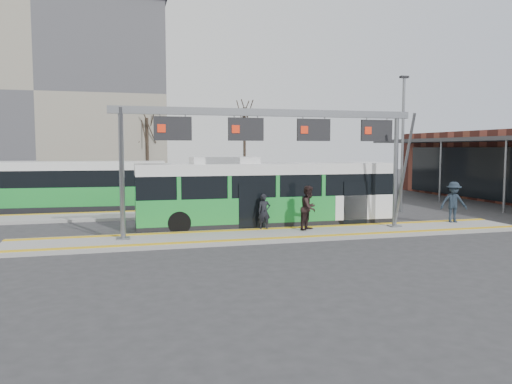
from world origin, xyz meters
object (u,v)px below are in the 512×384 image
gantry (273,134)px  passenger_a (264,212)px  passenger_b (309,208)px  passenger_c (453,202)px  hero_bus (265,195)px

gantry → passenger_a: size_ratio=8.33×
passenger_a → passenger_b: 1.97m
passenger_b → passenger_c: (7.55, 0.25, 0.01)m
passenger_c → hero_bus: bearing=-176.4°
gantry → passenger_c: (9.27, 0.46, -3.17)m
passenger_b → gantry: bearing=145.1°
hero_bus → passenger_c: size_ratio=6.17×
passenger_c → passenger_b: bearing=-161.4°
hero_bus → passenger_c: hero_bus is taller
passenger_a → passenger_c: bearing=-4.0°
gantry → passenger_c: 9.81m
gantry → passenger_b: bearing=6.6°
passenger_b → passenger_c: passenger_c is taller
hero_bus → passenger_b: size_ratio=6.24×
hero_bus → gantry: bearing=-98.6°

